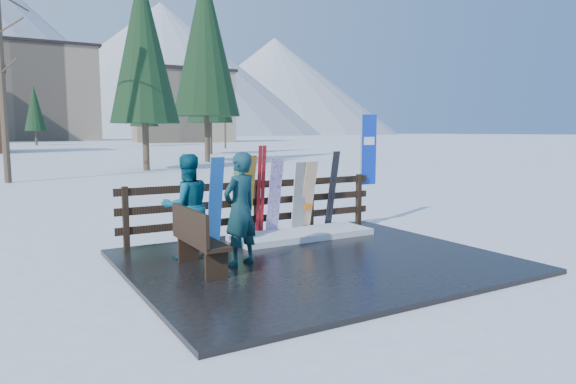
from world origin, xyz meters
TOP-DOWN VIEW (x-y plane):
  - ground at (0.00, 0.00)m, footprint 700.00×700.00m
  - deck at (0.00, 0.00)m, footprint 6.00×5.00m
  - fence at (0.00, 2.20)m, footprint 5.60×0.10m
  - snow_patch at (0.71, 1.60)m, footprint 2.88×1.00m
  - bench at (-1.98, 0.31)m, footprint 0.41×1.50m
  - snowboard_0 at (-0.98, 1.98)m, footprint 0.26×0.33m
  - snowboard_1 at (-0.51, 1.98)m, footprint 0.27×0.27m
  - snowboard_2 at (-0.32, 1.98)m, footprint 0.25×0.40m
  - snowboard_3 at (0.29, 1.98)m, footprint 0.27×0.31m
  - snowboard_4 at (0.87, 1.98)m, footprint 0.28×0.22m
  - snowboard_5 at (1.09, 1.98)m, footprint 0.27×0.36m
  - ski_pair_a at (0.02, 2.05)m, footprint 0.16×0.21m
  - ski_pair_b at (1.75, 2.05)m, footprint 0.17×0.35m
  - rental_flag at (2.86, 2.25)m, footprint 0.45×0.04m
  - person_front at (-1.26, 0.28)m, footprint 0.76×0.63m
  - person_back at (-1.82, 1.17)m, footprint 0.85×0.66m
  - resort_buildings at (1.03, 115.41)m, footprint 73.00×87.60m
  - trees at (4.62, 47.15)m, footprint 42.08×68.78m

SIDE VIEW (x-z plane):
  - ground at x=0.00m, z-range 0.00..0.00m
  - deck at x=0.00m, z-range 0.00..0.08m
  - snow_patch at x=0.71m, z-range 0.08..0.20m
  - bench at x=-1.98m, z-range 0.11..1.08m
  - fence at x=0.00m, z-range 0.16..1.31m
  - snowboard_4 at x=0.87m, z-range 0.08..1.57m
  - snowboard_5 at x=1.09m, z-range 0.08..1.58m
  - snowboard_1 at x=-0.51m, z-range 0.08..1.62m
  - snowboard_3 at x=0.29m, z-range 0.08..1.68m
  - snowboard_0 at x=-0.98m, z-range 0.08..1.73m
  - snowboard_2 at x=-0.32m, z-range 0.08..1.74m
  - ski_pair_b at x=1.75m, z-range 0.08..1.78m
  - person_back at x=-1.82m, z-range 0.08..1.83m
  - person_front at x=-1.26m, z-range 0.08..1.88m
  - ski_pair_a at x=0.02m, z-range 0.08..1.92m
  - rental_flag at x=2.86m, z-range 0.39..2.99m
  - trees at x=4.62m, z-range -0.79..12.37m
  - resort_buildings at x=1.03m, z-range -1.49..21.11m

